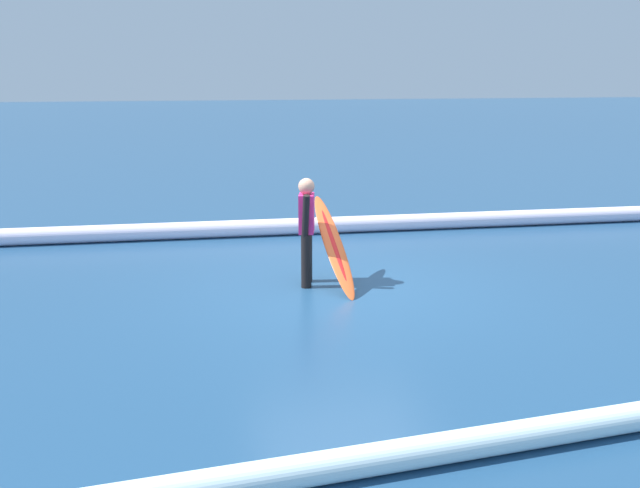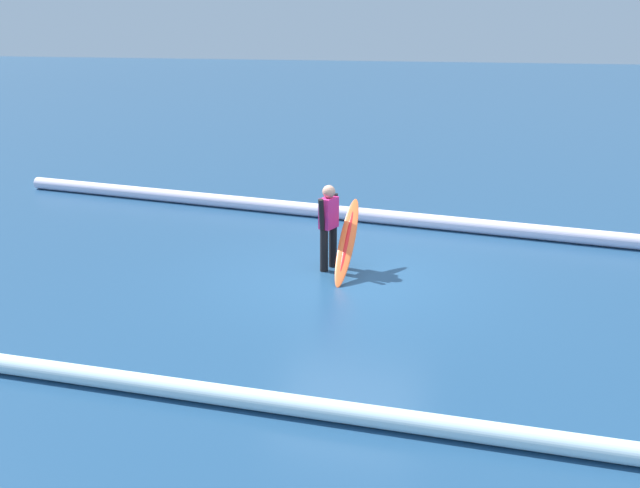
{
  "view_description": "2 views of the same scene",
  "coord_description": "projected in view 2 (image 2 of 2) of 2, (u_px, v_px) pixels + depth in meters",
  "views": [
    {
      "loc": [
        2.59,
        8.54,
        2.77
      ],
      "look_at": [
        0.59,
        0.88,
        0.86
      ],
      "focal_mm": 38.69,
      "sensor_mm": 36.0,
      "label": 1
    },
    {
      "loc": [
        -2.63,
        10.39,
        3.94
      ],
      "look_at": [
        0.06,
        1.52,
        1.03
      ],
      "focal_mm": 38.38,
      "sensor_mm": 36.0,
      "label": 2
    }
  ],
  "objects": [
    {
      "name": "ground_plane",
      "position": [
        350.0,
        277.0,
        11.39
      ],
      "size": [
        163.72,
        163.72,
        0.0
      ],
      "primitive_type": "plane",
      "color": "navy"
    },
    {
      "name": "surfer",
      "position": [
        329.0,
        222.0,
        11.56
      ],
      "size": [
        0.29,
        0.57,
        1.47
      ],
      "rotation": [
        0.0,
        0.0,
        1.28
      ],
      "color": "black",
      "rests_on": "ground_plane"
    },
    {
      "name": "surfboard",
      "position": [
        347.0,
        241.0,
        11.45
      ],
      "size": [
        0.36,
        1.53,
        1.15
      ],
      "color": "#E55926",
      "rests_on": "ground_plane"
    },
    {
      "name": "wave_crest_foreground",
      "position": [
        412.0,
        220.0,
        14.29
      ],
      "size": [
        19.87,
        1.84,
        0.3
      ],
      "primitive_type": "cylinder",
      "rotation": [
        0.0,
        1.57,
        -0.08
      ],
      "color": "white",
      "rests_on": "ground_plane"
    },
    {
      "name": "wave_crest_midground",
      "position": [
        152.0,
        385.0,
        7.7
      ],
      "size": [
        14.53,
        0.7,
        0.23
      ],
      "primitive_type": "cylinder",
      "rotation": [
        0.0,
        1.57,
        0.03
      ],
      "color": "white",
      "rests_on": "ground_plane"
    }
  ]
}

